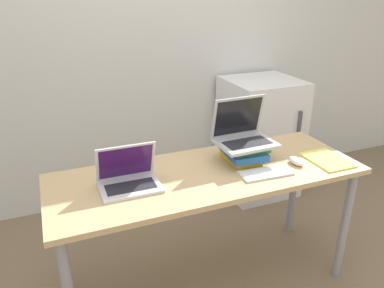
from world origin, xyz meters
TOP-DOWN VIEW (x-y plane):
  - wall_back at (0.00, 1.56)m, footprint 8.00×0.05m
  - desk at (0.00, 0.31)m, footprint 1.72×0.63m
  - laptop_left at (-0.44, 0.32)m, footprint 0.30×0.23m
  - book_stack at (0.25, 0.37)m, footprint 0.24×0.29m
  - laptop_on_books at (0.25, 0.39)m, footprint 0.33×0.26m
  - wireless_keyboard at (0.28, 0.17)m, footprint 0.29×0.14m
  - mouse at (0.51, 0.21)m, footprint 0.06×0.11m
  - notepad at (0.70, 0.18)m, footprint 0.20×0.28m
  - mini_fridge at (0.91, 1.22)m, footprint 0.59×0.58m

SIDE VIEW (x-z plane):
  - mini_fridge at x=0.91m, z-range 0.00..1.01m
  - desk at x=0.00m, z-range 0.30..1.07m
  - notepad at x=0.70m, z-range 0.77..0.78m
  - wireless_keyboard at x=0.28m, z-range 0.77..0.79m
  - mouse at x=0.51m, z-range 0.77..0.81m
  - laptop_left at x=-0.44m, z-range 0.71..0.93m
  - book_stack at x=0.25m, z-range 0.77..0.88m
  - laptop_on_books at x=0.25m, z-range 0.80..1.06m
  - wall_back at x=0.00m, z-range 0.00..2.70m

